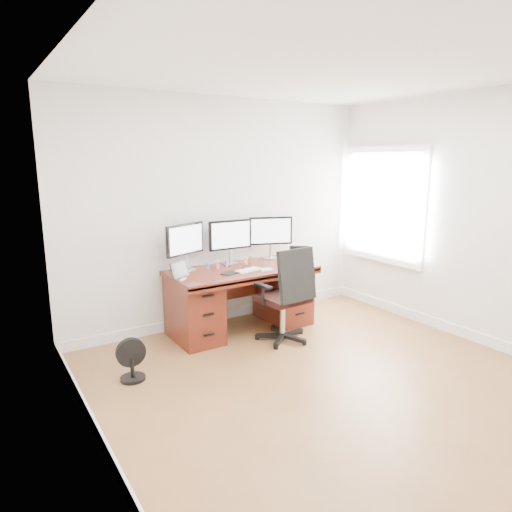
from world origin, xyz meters
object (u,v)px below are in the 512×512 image
office_chair (286,311)px  monitor_center (230,236)px  keyboard (248,270)px  desk (241,297)px  floor_fan (132,360)px

office_chair → monitor_center: monitor_center is taller
monitor_center → keyboard: size_ratio=1.82×
desk → monitor_center: monitor_center is taller
office_chair → keyboard: (-0.23, 0.41, 0.41)m
office_chair → keyboard: office_chair is taller
office_chair → floor_fan: bearing=175.1°
desk → monitor_center: size_ratio=3.09×
floor_fan → desk: bearing=26.0°
desk → keyboard: (0.00, -0.16, 0.36)m
desk → keyboard: bearing=-89.6°
floor_fan → keyboard: keyboard is taller
office_chair → floor_fan: size_ratio=2.70×
office_chair → keyboard: 0.62m
monitor_center → keyboard: bearing=-88.4°
desk → floor_fan: desk is taller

